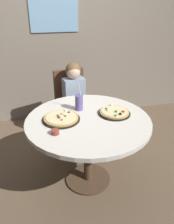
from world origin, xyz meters
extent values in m
plane|color=brown|center=(0.00, 0.00, 0.00)|extent=(8.00, 8.00, 0.00)
cube|color=gray|center=(0.00, 1.64, 1.45)|extent=(5.20, 0.12, 2.90)
cube|color=#8CBFE5|center=(-0.12, 1.57, 1.63)|extent=(0.67, 0.02, 0.60)
cylinder|color=silver|center=(0.00, 0.00, 0.73)|extent=(1.19, 1.19, 0.04)
cylinder|color=#4C3826|center=(0.00, 0.00, 0.36)|extent=(0.09, 0.09, 0.69)
cylinder|color=#4C3826|center=(0.00, 0.00, 0.01)|extent=(0.48, 0.48, 0.02)
cube|color=brown|center=(0.00, 0.81, 0.43)|extent=(0.47, 0.47, 0.04)
cube|color=brown|center=(-0.03, 0.99, 0.69)|extent=(0.40, 0.11, 0.52)
cylinder|color=brown|center=(-0.14, 0.62, 0.21)|extent=(0.04, 0.04, 0.41)
cylinder|color=brown|center=(0.20, 0.68, 0.21)|extent=(0.04, 0.04, 0.41)
cylinder|color=brown|center=(-0.20, 0.95, 0.21)|extent=(0.04, 0.04, 0.41)
cylinder|color=brown|center=(0.14, 1.01, 0.21)|extent=(0.04, 0.04, 0.41)
cube|color=#3F4766|center=(0.03, 0.66, 0.23)|extent=(0.29, 0.36, 0.45)
cube|color=#8C9EB7|center=(0.00, 0.79, 0.67)|extent=(0.28, 0.21, 0.44)
sphere|color=beige|center=(0.00, 0.79, 0.97)|extent=(0.17, 0.17, 0.17)
sphere|color=brown|center=(0.00, 0.81, 0.99)|extent=(0.18, 0.18, 0.18)
cylinder|color=black|center=(-0.25, 0.04, 0.76)|extent=(0.35, 0.35, 0.01)
cylinder|color=tan|center=(-0.25, 0.04, 0.77)|extent=(0.33, 0.33, 0.02)
cylinder|color=beige|center=(-0.25, 0.04, 0.78)|extent=(0.29, 0.29, 0.01)
sphere|color=#387F33|center=(-0.25, -0.03, 0.79)|extent=(0.02, 0.02, 0.02)
sphere|color=beige|center=(-0.20, 0.15, 0.79)|extent=(0.02, 0.02, 0.02)
sphere|color=#B2231E|center=(-0.27, 0.02, 0.79)|extent=(0.03, 0.03, 0.03)
sphere|color=#387F33|center=(-0.28, 0.06, 0.79)|extent=(0.03, 0.03, 0.03)
sphere|color=beige|center=(-0.21, 0.07, 0.79)|extent=(0.03, 0.03, 0.03)
sphere|color=#B2231E|center=(-0.27, 0.02, 0.79)|extent=(0.03, 0.03, 0.03)
sphere|color=#387F33|center=(-0.21, 0.04, 0.79)|extent=(0.02, 0.02, 0.02)
sphere|color=beige|center=(-0.23, 0.08, 0.79)|extent=(0.03, 0.03, 0.03)
sphere|color=#B2231E|center=(-0.17, 0.11, 0.79)|extent=(0.02, 0.02, 0.02)
cylinder|color=black|center=(0.28, 0.05, 0.76)|extent=(0.32, 0.32, 0.01)
cylinder|color=tan|center=(0.28, 0.05, 0.77)|extent=(0.29, 0.29, 0.02)
cylinder|color=beige|center=(0.28, 0.05, 0.78)|extent=(0.26, 0.26, 0.01)
sphere|color=black|center=(0.21, 0.10, 0.79)|extent=(0.02, 0.02, 0.02)
sphere|color=#387F33|center=(0.25, -0.06, 0.79)|extent=(0.02, 0.02, 0.02)
sphere|color=#B2231E|center=(0.35, 0.00, 0.79)|extent=(0.03, 0.03, 0.03)
sphere|color=#387F33|center=(0.28, 0.02, 0.79)|extent=(0.03, 0.03, 0.03)
sphere|color=beige|center=(0.21, 0.06, 0.79)|extent=(0.03, 0.03, 0.03)
sphere|color=beige|center=(0.28, 0.17, 0.79)|extent=(0.03, 0.03, 0.03)
sphere|color=black|center=(0.30, -0.04, 0.79)|extent=(0.03, 0.03, 0.03)
cylinder|color=#6659A5|center=(-0.04, 0.22, 0.83)|extent=(0.08, 0.08, 0.16)
cylinder|color=white|center=(-0.03, 0.22, 0.95)|extent=(0.04, 0.02, 0.22)
cylinder|color=brown|center=(-0.33, -0.19, 0.77)|extent=(0.07, 0.07, 0.04)
camera|label=1|loc=(-0.44, -1.86, 1.80)|focal=36.96mm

